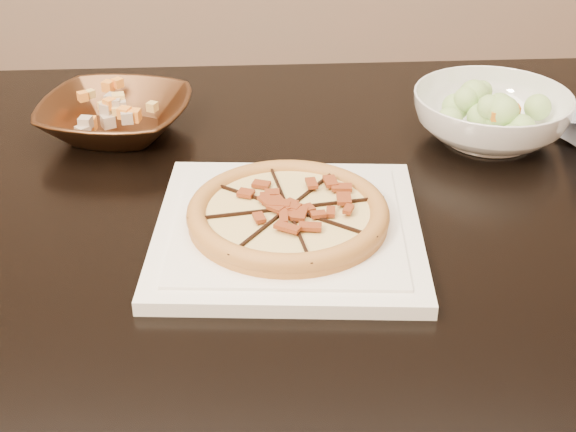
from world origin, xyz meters
The scene contains 7 objects.
dining_table centered at (0.03, 0.11, 0.65)m, with size 1.55×1.07×0.75m.
plate centered at (0.10, -0.01, 0.76)m, with size 0.33×0.33×0.02m.
pizza centered at (0.10, -0.01, 0.78)m, with size 0.25×0.25×0.03m.
bronze_bowl centered at (-0.18, 0.28, 0.78)m, with size 0.23×0.23×0.06m, color #56341D.
mixed_dish centered at (-0.18, 0.28, 0.82)m, with size 0.10×0.11×0.03m.
salad_bowl centered at (0.40, 0.28, 0.79)m, with size 0.24×0.24×0.07m, color white.
salad centered at (0.40, 0.28, 0.84)m, with size 0.13×0.11×0.04m.
Camera 1 is at (0.12, -0.85, 1.29)m, focal length 50.00 mm.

